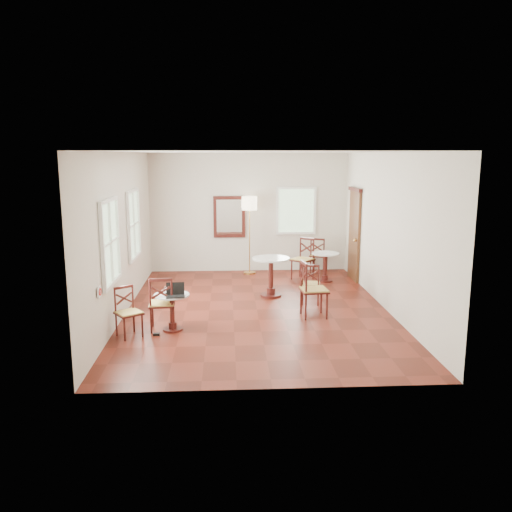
{
  "coord_description": "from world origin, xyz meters",
  "views": [
    {
      "loc": [
        -0.57,
        -9.74,
        2.96
      ],
      "look_at": [
        0.0,
        0.3,
        1.0
      ],
      "focal_mm": 36.74,
      "sensor_mm": 36.0,
      "label": 1
    }
  ],
  "objects_px": {
    "water_glass": "(166,290)",
    "cafe_table_mid": "(271,272)",
    "chair_mid_a": "(311,284)",
    "chair_near_a": "(162,304)",
    "mouse": "(167,294)",
    "chair_near_b": "(128,312)",
    "cafe_table_back": "(325,264)",
    "cafe_table_near": "(172,308)",
    "power_adapter": "(156,334)",
    "chair_back_a": "(319,255)",
    "laptop": "(175,293)",
    "chair_back_b": "(303,259)",
    "chair_mid_b": "(313,289)",
    "navy_mug": "(169,292)",
    "floor_lamp": "(249,208)"
  },
  "relations": [
    {
      "from": "power_adapter",
      "to": "cafe_table_near",
      "type": "bearing_deg",
      "value": 47.4
    },
    {
      "from": "chair_near_a",
      "to": "chair_mid_b",
      "type": "relative_size",
      "value": 0.9
    },
    {
      "from": "power_adapter",
      "to": "chair_near_a",
      "type": "bearing_deg",
      "value": 76.17
    },
    {
      "from": "cafe_table_mid",
      "to": "mouse",
      "type": "xyz_separation_m",
      "value": [
        -1.93,
        -2.13,
        0.14
      ]
    },
    {
      "from": "cafe_table_mid",
      "to": "navy_mug",
      "type": "relative_size",
      "value": 7.65
    },
    {
      "from": "chair_near_a",
      "to": "chair_mid_a",
      "type": "distance_m",
      "value": 3.14
    },
    {
      "from": "chair_mid_a",
      "to": "floor_lamp",
      "type": "relative_size",
      "value": 0.43
    },
    {
      "from": "cafe_table_near",
      "to": "cafe_table_mid",
      "type": "height_order",
      "value": "cafe_table_mid"
    },
    {
      "from": "cafe_table_mid",
      "to": "chair_back_a",
      "type": "xyz_separation_m",
      "value": [
        1.41,
        2.23,
        -0.07
      ]
    },
    {
      "from": "chair_near_a",
      "to": "water_glass",
      "type": "xyz_separation_m",
      "value": [
        0.07,
        0.07,
        0.22
      ]
    },
    {
      "from": "chair_near_b",
      "to": "chair_back_b",
      "type": "height_order",
      "value": "chair_back_b"
    },
    {
      "from": "laptop",
      "to": "water_glass",
      "type": "bearing_deg",
      "value": 125.53
    },
    {
      "from": "chair_near_a",
      "to": "laptop",
      "type": "distance_m",
      "value": 0.36
    },
    {
      "from": "chair_mid_b",
      "to": "mouse",
      "type": "height_order",
      "value": "chair_mid_b"
    },
    {
      "from": "chair_near_a",
      "to": "mouse",
      "type": "height_order",
      "value": "chair_near_a"
    },
    {
      "from": "power_adapter",
      "to": "water_glass",
      "type": "bearing_deg",
      "value": 69.02
    },
    {
      "from": "cafe_table_mid",
      "to": "chair_near_b",
      "type": "distance_m",
      "value": 3.47
    },
    {
      "from": "cafe_table_near",
      "to": "chair_near_a",
      "type": "distance_m",
      "value": 0.19
    },
    {
      "from": "cafe_table_back",
      "to": "laptop",
      "type": "relative_size",
      "value": 2.11
    },
    {
      "from": "chair_mid_a",
      "to": "chair_back_b",
      "type": "height_order",
      "value": "chair_back_b"
    },
    {
      "from": "cafe_table_near",
      "to": "mouse",
      "type": "xyz_separation_m",
      "value": [
        -0.07,
        -0.04,
        0.26
      ]
    },
    {
      "from": "cafe_table_mid",
      "to": "cafe_table_back",
      "type": "relative_size",
      "value": 1.21
    },
    {
      "from": "chair_near_a",
      "to": "water_glass",
      "type": "bearing_deg",
      "value": -136.15
    },
    {
      "from": "chair_mid_a",
      "to": "mouse",
      "type": "bearing_deg",
      "value": 39.45
    },
    {
      "from": "chair_mid_a",
      "to": "chair_mid_b",
      "type": "relative_size",
      "value": 0.8
    },
    {
      "from": "chair_near_a",
      "to": "laptop",
      "type": "relative_size",
      "value": 2.91
    },
    {
      "from": "floor_lamp",
      "to": "chair_mid_a",
      "type": "bearing_deg",
      "value": -68.59
    },
    {
      "from": "chair_mid_b",
      "to": "laptop",
      "type": "distance_m",
      "value": 2.55
    },
    {
      "from": "cafe_table_mid",
      "to": "chair_mid_b",
      "type": "relative_size",
      "value": 0.8
    },
    {
      "from": "cafe_table_back",
      "to": "chair_mid_a",
      "type": "bearing_deg",
      "value": -109.05
    },
    {
      "from": "cafe_table_near",
      "to": "chair_near_a",
      "type": "xyz_separation_m",
      "value": [
        -0.17,
        0.02,
        0.08
      ]
    },
    {
      "from": "water_glass",
      "to": "cafe_table_mid",
      "type": "bearing_deg",
      "value": 45.46
    },
    {
      "from": "chair_mid_a",
      "to": "chair_back_a",
      "type": "distance_m",
      "value": 2.92
    },
    {
      "from": "mouse",
      "to": "power_adapter",
      "type": "distance_m",
      "value": 0.69
    },
    {
      "from": "cafe_table_back",
      "to": "chair_back_b",
      "type": "distance_m",
      "value": 0.56
    },
    {
      "from": "laptop",
      "to": "chair_back_b",
      "type": "bearing_deg",
      "value": 48.98
    },
    {
      "from": "chair_near_b",
      "to": "cafe_table_back",
      "type": "bearing_deg",
      "value": 6.96
    },
    {
      "from": "chair_back_b",
      "to": "power_adapter",
      "type": "xyz_separation_m",
      "value": [
        -3.01,
        -3.86,
        -0.47
      ]
    },
    {
      "from": "chair_mid_b",
      "to": "navy_mug",
      "type": "relative_size",
      "value": 9.6
    },
    {
      "from": "chair_mid_a",
      "to": "chair_near_a",
      "type": "bearing_deg",
      "value": 37.72
    },
    {
      "from": "chair_mid_b",
      "to": "floor_lamp",
      "type": "relative_size",
      "value": 0.54
    },
    {
      "from": "cafe_table_back",
      "to": "cafe_table_near",
      "type": "bearing_deg",
      "value": -134.27
    },
    {
      "from": "floor_lamp",
      "to": "water_glass",
      "type": "bearing_deg",
      "value": -111.11
    },
    {
      "from": "chair_mid_a",
      "to": "navy_mug",
      "type": "relative_size",
      "value": 7.64
    },
    {
      "from": "cafe_table_back",
      "to": "chair_mid_b",
      "type": "relative_size",
      "value": 0.66
    },
    {
      "from": "laptop",
      "to": "power_adapter",
      "type": "bearing_deg",
      "value": -160.87
    },
    {
      "from": "chair_back_a",
      "to": "cafe_table_mid",
      "type": "bearing_deg",
      "value": 82.58
    },
    {
      "from": "chair_mid_b",
      "to": "chair_back_a",
      "type": "bearing_deg",
      "value": -16.65
    },
    {
      "from": "cafe_table_mid",
      "to": "water_glass",
      "type": "xyz_separation_m",
      "value": [
        -1.97,
        -2.0,
        0.17
      ]
    },
    {
      "from": "cafe_table_mid",
      "to": "floor_lamp",
      "type": "distance_m",
      "value": 2.48
    }
  ]
}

